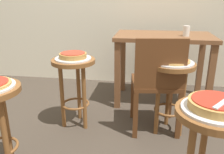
# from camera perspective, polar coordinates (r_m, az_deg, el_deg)

# --- Properties ---
(ground_plane) EXTENTS (6.00, 6.00, 0.00)m
(ground_plane) POSITION_cam_1_polar(r_m,az_deg,el_deg) (2.00, -8.75, -16.52)
(ground_plane) COLOR #42382D
(stool_foreground) EXTENTS (0.38, 0.38, 0.63)m
(stool_foreground) POSITION_cam_1_polar(r_m,az_deg,el_deg) (1.33, 22.49, -13.70)
(stool_foreground) COLOR brown
(stool_foreground) RESTS_ON ground_plane
(serving_plate_foreground) EXTENTS (0.32, 0.32, 0.01)m
(serving_plate_foreground) POSITION_cam_1_polar(r_m,az_deg,el_deg) (1.25, 23.47, -7.11)
(serving_plate_foreground) COLOR silver
(serving_plate_foreground) RESTS_ON stool_foreground
(pizza_foreground) EXTENTS (0.26, 0.26, 0.05)m
(pizza_foreground) POSITION_cam_1_polar(r_m,az_deg,el_deg) (1.24, 23.64, -5.92)
(pizza_foreground) COLOR tan
(pizza_foreground) RESTS_ON serving_plate_foreground
(stool_leftside) EXTENTS (0.38, 0.38, 0.63)m
(stool_leftside) POSITION_cam_1_polar(r_m,az_deg,el_deg) (2.14, -9.03, -0.01)
(stool_leftside) COLOR brown
(stool_leftside) RESTS_ON ground_plane
(serving_plate_leftside) EXTENTS (0.31, 0.31, 0.01)m
(serving_plate_leftside) POSITION_cam_1_polar(r_m,az_deg,el_deg) (2.09, -9.27, 4.39)
(serving_plate_leftside) COLOR silver
(serving_plate_leftside) RESTS_ON stool_leftside
(pizza_leftside) EXTENTS (0.23, 0.23, 0.05)m
(pizza_leftside) POSITION_cam_1_polar(r_m,az_deg,el_deg) (2.08, -9.31, 5.15)
(pizza_leftside) COLOR #B78442
(pizza_leftside) RESTS_ON serving_plate_leftside
(stool_rear) EXTENTS (0.38, 0.38, 0.63)m
(stool_rear) POSITION_cam_1_polar(r_m,az_deg,el_deg) (2.06, 13.89, -1.11)
(stool_rear) COLOR brown
(stool_rear) RESTS_ON ground_plane
(serving_plate_rear) EXTENTS (0.34, 0.34, 0.01)m
(serving_plate_rear) POSITION_cam_1_polar(r_m,az_deg,el_deg) (2.00, 14.27, 3.45)
(serving_plate_rear) COLOR silver
(serving_plate_rear) RESTS_ON stool_rear
(pizza_rear) EXTENTS (0.27, 0.27, 0.02)m
(pizza_rear) POSITION_cam_1_polar(r_m,az_deg,el_deg) (2.00, 14.30, 3.89)
(pizza_rear) COLOR tan
(pizza_rear) RESTS_ON serving_plate_rear
(dining_table) EXTENTS (1.02, 0.60, 0.76)m
(dining_table) POSITION_cam_1_polar(r_m,az_deg,el_deg) (2.64, 12.13, 7.06)
(dining_table) COLOR brown
(dining_table) RESTS_ON ground_plane
(cup_near_edge) EXTENTS (0.07, 0.07, 0.10)m
(cup_near_edge) POSITION_cam_1_polar(r_m,az_deg,el_deg) (2.56, 17.33, 10.44)
(cup_near_edge) COLOR silver
(cup_near_edge) RESTS_ON dining_table
(wooden_chair) EXTENTS (0.45, 0.45, 0.85)m
(wooden_chair) POSITION_cam_1_polar(r_m,az_deg,el_deg) (2.04, 10.70, -1.09)
(wooden_chair) COLOR #5B3319
(wooden_chair) RESTS_ON ground_plane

